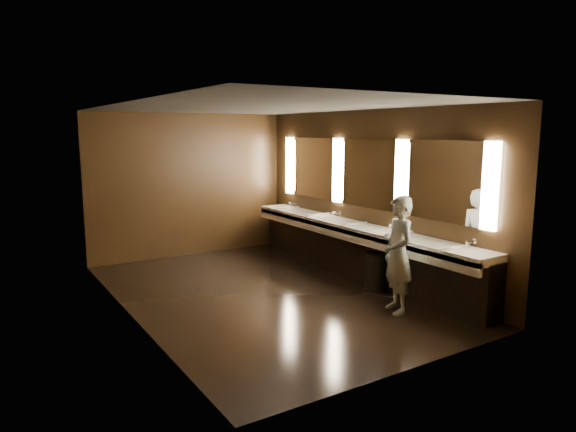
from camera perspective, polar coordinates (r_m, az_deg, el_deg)
name	(u,v)px	position (r m, az deg, el deg)	size (l,w,h in m)	color
floor	(265,293)	(7.93, -2.52, -8.59)	(6.00, 6.00, 0.00)	black
ceiling	(264,106)	(7.55, -2.68, 12.07)	(4.00, 6.00, 0.02)	#2D2D2B
wall_back	(189,185)	(10.31, -10.89, 3.39)	(4.00, 0.02, 2.80)	black
wall_front	(414,238)	(5.25, 13.83, -2.35)	(4.00, 0.02, 2.80)	black
wall_left	(129,214)	(6.86, -17.28, 0.20)	(0.02, 6.00, 2.80)	black
wall_right	(368,194)	(8.77, 8.85, 2.42)	(0.02, 6.00, 2.80)	black
sink_counter	(357,248)	(8.79, 7.68, -3.52)	(0.55, 5.40, 1.01)	black
mirror_band	(367,173)	(8.72, 8.81, 4.70)	(0.06, 5.03, 1.15)	#FCE5C2
person	(398,255)	(7.09, 12.16, -4.22)	(0.58, 0.38, 1.60)	#94C5DD
trash_bin	(378,271)	(8.14, 9.92, -6.09)	(0.38, 0.38, 0.59)	black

